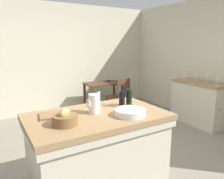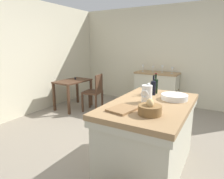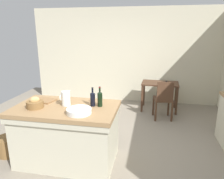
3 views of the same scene
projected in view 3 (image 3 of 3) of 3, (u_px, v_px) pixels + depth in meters
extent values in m
plane|color=gray|center=(107.00, 144.00, 3.81)|extent=(6.76, 6.76, 0.00)
cube|color=beige|center=(126.00, 56.00, 5.92)|extent=(5.32, 0.12, 2.60)
cube|color=#99754C|center=(66.00, 108.00, 3.11)|extent=(1.53, 0.92, 0.06)
cube|color=beige|center=(66.00, 113.00, 3.13)|extent=(1.51, 0.90, 0.08)
cube|color=beige|center=(67.00, 136.00, 3.23)|extent=(1.45, 0.84, 0.84)
cube|color=#472D1E|center=(160.00, 83.00, 5.28)|extent=(0.93, 0.60, 0.04)
cube|color=#472D1E|center=(142.00, 99.00, 5.24)|extent=(0.05, 0.05, 0.69)
cube|color=#472D1E|center=(177.00, 101.00, 5.05)|extent=(0.05, 0.05, 0.69)
cube|color=#472D1E|center=(144.00, 93.00, 5.70)|extent=(0.05, 0.05, 0.69)
cube|color=#472D1E|center=(176.00, 95.00, 5.51)|extent=(0.05, 0.05, 0.69)
cylinder|color=black|center=(166.00, 82.00, 5.28)|extent=(0.04, 0.04, 0.05)
cube|color=#472D1E|center=(163.00, 99.00, 4.81)|extent=(0.46, 0.46, 0.04)
cube|color=#472D1E|center=(165.00, 91.00, 4.57)|extent=(0.36, 0.09, 0.42)
cube|color=#472D1E|center=(168.00, 107.00, 5.04)|extent=(0.05, 0.05, 0.45)
cube|color=#472D1E|center=(153.00, 106.00, 5.05)|extent=(0.05, 0.05, 0.45)
cube|color=#472D1E|center=(172.00, 112.00, 4.69)|extent=(0.05, 0.05, 0.45)
cube|color=#472D1E|center=(156.00, 112.00, 4.71)|extent=(0.05, 0.05, 0.45)
cylinder|color=white|center=(66.00, 98.00, 3.12)|extent=(0.13, 0.13, 0.22)
cone|color=white|center=(69.00, 91.00, 3.08)|extent=(0.07, 0.04, 0.06)
torus|color=white|center=(61.00, 97.00, 3.13)|extent=(0.02, 0.10, 0.10)
cylinder|color=white|center=(79.00, 111.00, 2.83)|extent=(0.34, 0.34, 0.07)
cylinder|color=brown|center=(35.00, 104.00, 3.04)|extent=(0.24, 0.24, 0.10)
ellipsoid|color=tan|center=(35.00, 100.00, 3.02)|extent=(0.15, 0.14, 0.10)
cube|color=olive|center=(45.00, 100.00, 3.34)|extent=(0.35, 0.30, 0.02)
cylinder|color=black|center=(100.00, 100.00, 3.08)|extent=(0.07, 0.07, 0.20)
cone|color=black|center=(100.00, 92.00, 3.05)|extent=(0.07, 0.07, 0.02)
cylinder|color=black|center=(100.00, 89.00, 3.04)|extent=(0.03, 0.03, 0.07)
cylinder|color=maroon|center=(100.00, 87.00, 3.03)|extent=(0.03, 0.03, 0.01)
cylinder|color=black|center=(93.00, 100.00, 3.10)|extent=(0.07, 0.07, 0.19)
cone|color=black|center=(93.00, 93.00, 3.07)|extent=(0.07, 0.07, 0.02)
cylinder|color=black|center=(92.00, 90.00, 3.06)|extent=(0.03, 0.03, 0.07)
cylinder|color=black|center=(92.00, 88.00, 3.05)|extent=(0.03, 0.03, 0.01)
cylinder|color=brown|center=(8.00, 146.00, 3.45)|extent=(0.34, 0.34, 0.31)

